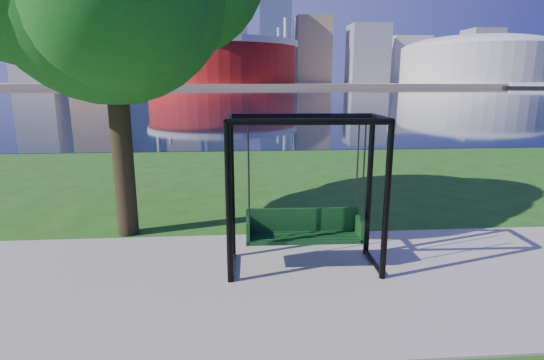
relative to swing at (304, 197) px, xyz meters
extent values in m
plane|color=#1E5114|center=(-0.23, 0.02, -1.19)|extent=(900.00, 900.00, 0.00)
cube|color=#9E937F|center=(-0.23, -0.48, -1.18)|extent=(120.00, 4.00, 0.03)
cube|color=black|center=(-0.23, 102.02, -1.18)|extent=(900.00, 180.00, 0.02)
cube|color=#937F60|center=(-0.23, 306.02, -0.19)|extent=(900.00, 228.00, 2.00)
cylinder|color=maroon|center=(-10.23, 235.02, 11.81)|extent=(80.00, 80.00, 22.00)
cylinder|color=silver|center=(-10.23, 235.02, 21.31)|extent=(83.00, 83.00, 3.00)
cylinder|color=silver|center=(22.68, 254.02, 16.81)|extent=(2.00, 2.00, 32.00)
cylinder|color=silver|center=(-43.13, 254.02, 16.81)|extent=(2.00, 2.00, 32.00)
cylinder|color=silver|center=(-43.13, 216.02, 16.81)|extent=(2.00, 2.00, 32.00)
cylinder|color=silver|center=(22.68, 216.02, 16.81)|extent=(2.00, 2.00, 32.00)
cylinder|color=beige|center=(134.77, 235.02, 10.81)|extent=(84.00, 84.00, 20.00)
ellipsoid|color=beige|center=(134.77, 235.02, 19.81)|extent=(84.00, 84.00, 15.12)
cube|color=gray|center=(-140.23, 310.02, 31.81)|extent=(28.00, 28.00, 62.00)
cube|color=#998466|center=(-100.23, 300.02, 44.81)|extent=(26.00, 26.00, 88.00)
cube|color=slate|center=(-70.23, 325.02, 48.31)|extent=(30.00, 24.00, 95.00)
cube|color=gray|center=(-40.23, 305.02, 36.81)|extent=(24.00, 24.00, 72.00)
cube|color=silver|center=(-10.23, 335.02, 40.81)|extent=(32.00, 28.00, 80.00)
cube|color=slate|center=(24.77, 310.02, 29.81)|extent=(22.00, 22.00, 58.00)
cube|color=#998466|center=(54.77, 325.02, 24.81)|extent=(26.00, 26.00, 48.00)
cube|color=gray|center=(94.77, 315.02, 21.81)|extent=(28.00, 24.00, 42.00)
cube|color=silver|center=(134.77, 340.02, 18.81)|extent=(30.00, 26.00, 36.00)
cube|color=gray|center=(184.77, 320.02, 20.81)|extent=(24.00, 24.00, 40.00)
cube|color=#998466|center=(224.77, 335.02, 16.81)|extent=(26.00, 26.00, 32.00)
cylinder|color=black|center=(-1.17, -0.47, 0.02)|extent=(0.10, 0.10, 2.42)
cylinder|color=black|center=(1.15, -0.53, 0.02)|extent=(0.10, 0.10, 2.42)
cylinder|color=black|center=(-1.15, 0.48, 0.02)|extent=(0.10, 0.10, 2.42)
cylinder|color=black|center=(1.17, 0.41, 0.02)|extent=(0.10, 0.10, 2.42)
cylinder|color=black|center=(-0.01, -0.50, 1.23)|extent=(2.32, 0.16, 0.09)
cylinder|color=black|center=(0.01, 0.44, 1.23)|extent=(2.32, 0.16, 0.09)
cylinder|color=black|center=(-1.16, 0.00, 1.23)|extent=(0.12, 0.95, 0.09)
cylinder|color=black|center=(-1.16, 0.00, -1.11)|extent=(0.10, 0.95, 0.08)
cylinder|color=black|center=(1.16, -0.06, 1.23)|extent=(0.12, 0.95, 0.09)
cylinder|color=black|center=(1.16, -0.06, -1.11)|extent=(0.10, 0.95, 0.08)
cube|color=black|center=(0.00, -0.03, -0.67)|extent=(1.86, 0.52, 0.06)
cube|color=black|center=(0.00, 0.18, -0.44)|extent=(1.84, 0.10, 0.40)
cube|color=black|center=(-0.89, -0.01, -0.52)|extent=(0.07, 0.48, 0.36)
cube|color=black|center=(0.89, -0.05, -0.52)|extent=(0.07, 0.48, 0.36)
cylinder|color=#2C2C30|center=(-0.87, -0.20, 0.41)|extent=(0.03, 0.03, 1.53)
cylinder|color=#2C2C30|center=(0.86, -0.25, 0.41)|extent=(0.03, 0.03, 1.53)
cylinder|color=#2C2C30|center=(-0.86, 0.19, 0.41)|extent=(0.03, 0.03, 1.53)
cylinder|color=#2C2C30|center=(0.87, 0.14, 0.41)|extent=(0.03, 0.03, 1.53)
cylinder|color=black|center=(-3.25, 1.85, 0.80)|extent=(0.40, 0.40, 3.99)
cube|color=black|center=(134.06, 181.51, -0.64)|extent=(27.29, 15.75, 1.06)
cube|color=silver|center=(134.06, 181.51, 0.68)|extent=(21.87, 12.68, 1.59)
camera|label=1|loc=(-0.99, -6.39, 1.77)|focal=28.00mm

